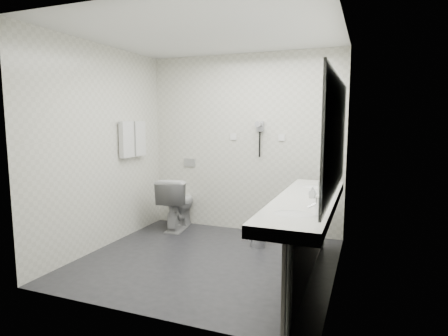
% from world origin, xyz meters
% --- Properties ---
extents(floor, '(2.80, 2.80, 0.00)m').
position_xyz_m(floor, '(0.00, 0.00, 0.00)').
color(floor, '#232328').
rests_on(floor, ground).
extents(ceiling, '(2.80, 2.80, 0.00)m').
position_xyz_m(ceiling, '(0.00, 0.00, 2.50)').
color(ceiling, white).
rests_on(ceiling, wall_back).
extents(wall_back, '(2.80, 0.00, 2.80)m').
position_xyz_m(wall_back, '(0.00, 1.30, 1.25)').
color(wall_back, silver).
rests_on(wall_back, floor).
extents(wall_front, '(2.80, 0.00, 2.80)m').
position_xyz_m(wall_front, '(0.00, -1.30, 1.25)').
color(wall_front, silver).
rests_on(wall_front, floor).
extents(wall_left, '(0.00, 2.60, 2.60)m').
position_xyz_m(wall_left, '(-1.40, 0.00, 1.25)').
color(wall_left, silver).
rests_on(wall_left, floor).
extents(wall_right, '(0.00, 2.60, 2.60)m').
position_xyz_m(wall_right, '(1.40, 0.00, 1.25)').
color(wall_right, silver).
rests_on(wall_right, floor).
extents(vanity_counter, '(0.55, 2.20, 0.10)m').
position_xyz_m(vanity_counter, '(1.12, -0.20, 0.80)').
color(vanity_counter, white).
rests_on(vanity_counter, floor).
extents(vanity_panel, '(0.03, 2.15, 0.75)m').
position_xyz_m(vanity_panel, '(1.15, -0.20, 0.38)').
color(vanity_panel, gray).
rests_on(vanity_panel, floor).
extents(vanity_post_near, '(0.06, 0.06, 0.75)m').
position_xyz_m(vanity_post_near, '(1.18, -1.24, 0.38)').
color(vanity_post_near, silver).
rests_on(vanity_post_near, floor).
extents(vanity_post_far, '(0.06, 0.06, 0.75)m').
position_xyz_m(vanity_post_far, '(1.18, 0.84, 0.38)').
color(vanity_post_far, silver).
rests_on(vanity_post_far, floor).
extents(mirror, '(0.02, 2.20, 1.05)m').
position_xyz_m(mirror, '(1.39, -0.20, 1.45)').
color(mirror, '#B2BCC6').
rests_on(mirror, wall_right).
extents(basin_near, '(0.40, 0.31, 0.05)m').
position_xyz_m(basin_near, '(1.12, -0.85, 0.83)').
color(basin_near, white).
rests_on(basin_near, vanity_counter).
extents(basin_far, '(0.40, 0.31, 0.05)m').
position_xyz_m(basin_far, '(1.12, 0.45, 0.83)').
color(basin_far, white).
rests_on(basin_far, vanity_counter).
extents(faucet_near, '(0.04, 0.04, 0.15)m').
position_xyz_m(faucet_near, '(1.32, -0.85, 0.92)').
color(faucet_near, silver).
rests_on(faucet_near, vanity_counter).
extents(faucet_far, '(0.04, 0.04, 0.15)m').
position_xyz_m(faucet_far, '(1.32, 0.45, 0.92)').
color(faucet_far, silver).
rests_on(faucet_far, vanity_counter).
extents(soap_bottle_a, '(0.05, 0.05, 0.11)m').
position_xyz_m(soap_bottle_a, '(1.18, -0.18, 0.90)').
color(soap_bottle_a, silver).
rests_on(soap_bottle_a, vanity_counter).
extents(soap_bottle_b, '(0.10, 0.10, 0.10)m').
position_xyz_m(soap_bottle_b, '(1.18, -0.14, 0.90)').
color(soap_bottle_b, silver).
rests_on(soap_bottle_b, vanity_counter).
extents(glass_left, '(0.09, 0.09, 0.12)m').
position_xyz_m(glass_left, '(1.23, 0.08, 0.91)').
color(glass_left, silver).
rests_on(glass_left, vanity_counter).
extents(glass_right, '(0.08, 0.08, 0.11)m').
position_xyz_m(glass_right, '(1.31, 0.19, 0.90)').
color(glass_right, silver).
rests_on(glass_right, vanity_counter).
extents(toilet, '(0.53, 0.80, 0.76)m').
position_xyz_m(toilet, '(-0.92, 1.00, 0.38)').
color(toilet, white).
rests_on(toilet, floor).
extents(flush_plate, '(0.18, 0.02, 0.12)m').
position_xyz_m(flush_plate, '(-0.85, 1.29, 0.95)').
color(flush_plate, '#B2B5BA').
rests_on(flush_plate, wall_back).
extents(pedal_bin, '(0.25, 0.25, 0.27)m').
position_xyz_m(pedal_bin, '(0.41, 0.65, 0.13)').
color(pedal_bin, '#B2B5BA').
rests_on(pedal_bin, floor).
extents(bin_lid, '(0.19, 0.19, 0.02)m').
position_xyz_m(bin_lid, '(0.41, 0.65, 0.27)').
color(bin_lid, '#B2B5BA').
rests_on(bin_lid, pedal_bin).
extents(towel_rail, '(0.02, 0.62, 0.02)m').
position_xyz_m(towel_rail, '(-1.35, 0.55, 1.55)').
color(towel_rail, silver).
rests_on(towel_rail, wall_left).
extents(towel_near, '(0.07, 0.24, 0.48)m').
position_xyz_m(towel_near, '(-1.34, 0.41, 1.33)').
color(towel_near, silver).
rests_on(towel_near, towel_rail).
extents(towel_far, '(0.07, 0.24, 0.48)m').
position_xyz_m(towel_far, '(-1.34, 0.69, 1.33)').
color(towel_far, silver).
rests_on(towel_far, towel_rail).
extents(dryer_cradle, '(0.10, 0.04, 0.14)m').
position_xyz_m(dryer_cradle, '(0.25, 1.27, 1.50)').
color(dryer_cradle, '#9B9CA0').
rests_on(dryer_cradle, wall_back).
extents(dryer_barrel, '(0.08, 0.14, 0.08)m').
position_xyz_m(dryer_barrel, '(0.25, 1.20, 1.53)').
color(dryer_barrel, '#9B9CA0').
rests_on(dryer_barrel, dryer_cradle).
extents(dryer_cord, '(0.02, 0.02, 0.35)m').
position_xyz_m(dryer_cord, '(0.25, 1.26, 1.25)').
color(dryer_cord, black).
rests_on(dryer_cord, dryer_cradle).
extents(switch_plate_a, '(0.09, 0.02, 0.09)m').
position_xyz_m(switch_plate_a, '(-0.15, 1.29, 1.35)').
color(switch_plate_a, white).
rests_on(switch_plate_a, wall_back).
extents(switch_plate_b, '(0.09, 0.02, 0.09)m').
position_xyz_m(switch_plate_b, '(0.55, 1.29, 1.35)').
color(switch_plate_b, white).
rests_on(switch_plate_b, wall_back).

